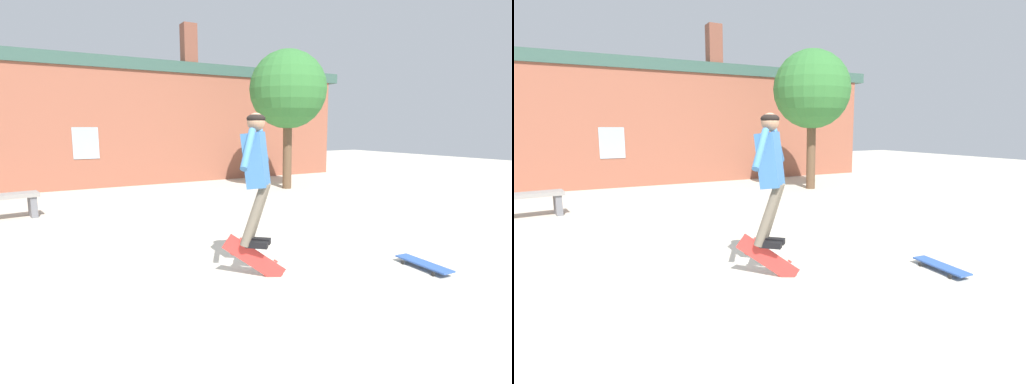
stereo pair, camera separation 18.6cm
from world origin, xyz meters
The scene contains 6 objects.
ground_plane centered at (0.00, 0.00, 0.00)m, with size 40.00×40.00×0.00m, color beige.
building_backdrop centered at (0.02, 8.66, 2.00)m, with size 15.85×0.52×5.04m.
tree_right centered at (3.76, 5.70, 2.83)m, with size 2.22×2.22×3.97m.
skater centered at (-0.55, 0.04, 1.33)m, with size 0.89×0.96×1.58m.
skateboard_flipping centered at (-0.59, 0.01, 0.23)m, with size 0.68×0.41×0.61m.
skateboard_resting centered at (1.42, -0.83, 0.07)m, with size 0.27×0.78×0.08m.
Camera 1 is at (-2.86, -3.99, 1.79)m, focal length 28.00 mm.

